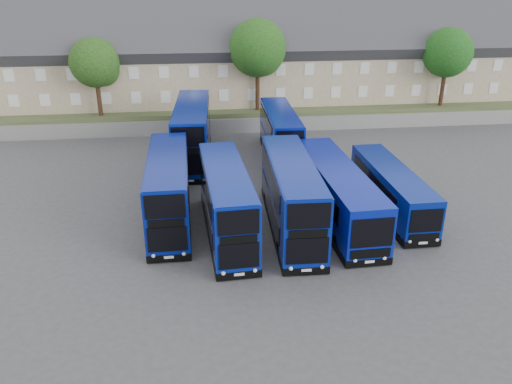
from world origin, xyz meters
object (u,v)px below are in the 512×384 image
object	(u,v)px
coach_east_a	(336,194)
tree_west	(96,64)
dd_front_mid	(226,203)
tree_far	(469,42)
tree_east	(448,54)
tree_mid	(259,50)
dd_front_left	(169,191)

from	to	relation	value
coach_east_a	tree_west	world-z (taller)	tree_west
dd_front_mid	coach_east_a	xyz separation A→B (m)	(7.36, 1.48, -0.37)
coach_east_a	tree_west	xyz separation A→B (m)	(-18.40, 21.60, 5.31)
tree_far	dd_front_mid	bearing A→B (deg)	-135.83
tree_far	tree_east	bearing A→B (deg)	-130.60
dd_front_mid	tree_east	xyz separation A→B (m)	(24.96, 23.07, 5.27)
tree_west	tree_mid	world-z (taller)	tree_mid
tree_west	tree_mid	xyz separation A→B (m)	(16.00, 0.50, 1.02)
tree_far	tree_mid	bearing A→B (deg)	-165.96
coach_east_a	tree_west	bearing A→B (deg)	128.46
dd_front_mid	coach_east_a	distance (m)	7.52
dd_front_mid	tree_west	distance (m)	26.05
tree_east	tree_far	world-z (taller)	tree_far
dd_front_left	tree_mid	distance (m)	23.65
tree_far	dd_front_left	bearing A→B (deg)	-141.23
dd_front_mid	tree_east	distance (m)	34.40
dd_front_mid	coach_east_a	bearing A→B (deg)	8.29
dd_front_left	tree_east	xyz separation A→B (m)	(28.54, 20.74, 5.23)
dd_front_mid	tree_mid	world-z (taller)	tree_mid
dd_front_left	tree_far	distance (m)	44.65
dd_front_left	dd_front_mid	xyz separation A→B (m)	(3.58, -2.33, -0.04)
dd_front_left	tree_mid	xyz separation A→B (m)	(8.54, 21.24, 5.91)
dd_front_left	tree_far	size ratio (longest dim) A/B	1.28
tree_mid	tree_far	size ratio (longest dim) A/B	1.06
dd_front_left	coach_east_a	bearing A→B (deg)	-5.35
dd_front_mid	tree_east	bearing A→B (deg)	39.69
tree_east	dd_front_mid	bearing A→B (deg)	-137.25
tree_far	coach_east_a	bearing A→B (deg)	-129.53
tree_mid	dd_front_left	bearing A→B (deg)	-111.91
tree_mid	dd_front_mid	bearing A→B (deg)	-101.89
coach_east_a	dd_front_left	bearing A→B (deg)	173.56
tree_west	tree_far	bearing A→B (deg)	9.46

